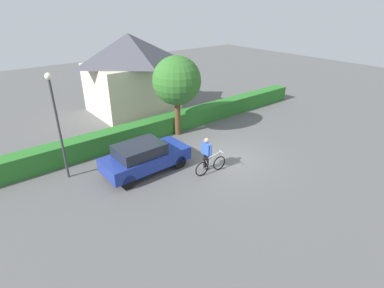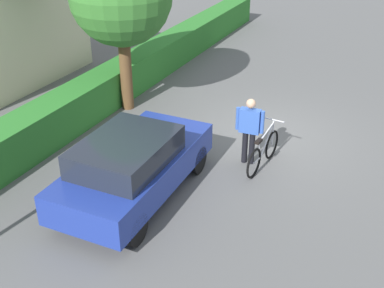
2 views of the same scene
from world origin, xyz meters
name	(u,v)px [view 2 (image 2 of 2)]	position (x,y,z in m)	size (l,w,h in m)	color
ground_plane	(262,135)	(0.00, 0.00, 0.00)	(60.00, 60.00, 0.00)	#585858
hedge_row	(109,87)	(0.00, 4.62, 0.51)	(21.06, 0.90, 1.02)	#2A7128
parked_car_near	(133,165)	(-3.76, 1.48, 0.75)	(3.97, 1.78, 1.43)	navy
bicycle	(263,152)	(-1.48, -0.51, 0.38)	(1.67, 0.50, 1.00)	black
person_rider	(250,127)	(-1.44, -0.14, 0.92)	(0.24, 0.65, 1.59)	black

